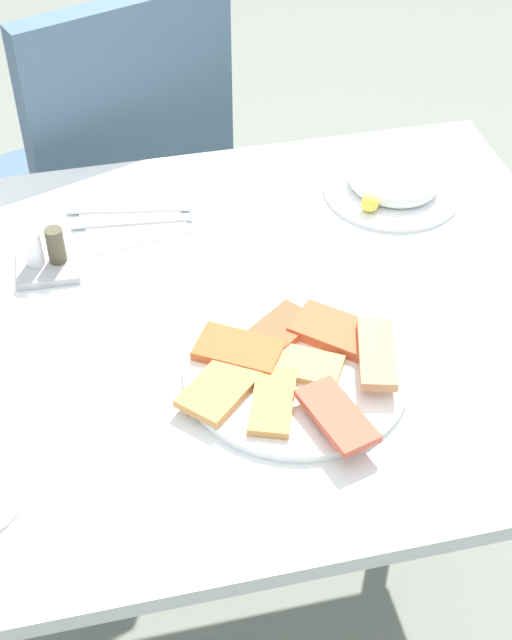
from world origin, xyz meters
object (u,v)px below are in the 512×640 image
salad_plate_rice (392,183)px  condiment_caddy (47,257)px  fork (132,221)px  spoon (129,208)px  pide_platter (295,367)px  dining_table (232,355)px  paper_napkin (131,217)px  dining_chair (116,173)px

salad_plate_rice → condiment_caddy: size_ratio=2.40×
fork → spoon: (0.00, 0.04, 0.00)m
pide_platter → salad_plate_rice: salad_plate_rice is taller
salad_plate_rice → fork: salad_plate_rice is taller
dining_table → pide_platter: 0.17m
dining_table → pide_platter: bearing=-66.6°
paper_napkin → fork: 0.02m
condiment_caddy → paper_napkin: bearing=36.4°
dining_table → fork: fork is taller
dining_table → dining_chair: size_ratio=1.14×
dining_table → paper_napkin: (-0.11, 0.25, 0.08)m
pide_platter → salad_plate_rice: size_ratio=1.41×
dining_table → pide_platter: pide_platter is taller
condiment_caddy → dining_chair: bearing=75.0°
pide_platter → fork: size_ratio=1.68×
salad_plate_rice → spoon: bearing=174.0°
dining_table → paper_napkin: size_ratio=7.05×
dining_chair → condiment_caddy: 0.56m
spoon → pide_platter: bearing=-57.7°
spoon → dining_chair: bearing=99.9°
pide_platter → spoon: size_ratio=1.60×
dining_chair → fork: dining_chair is taller
pide_platter → condiment_caddy: (-0.30, 0.29, 0.01)m
spoon → fork: bearing=-79.8°
salad_plate_rice → condiment_caddy: condiment_caddy is taller
spoon → condiment_caddy: (-0.13, -0.12, 0.02)m
salad_plate_rice → paper_napkin: salad_plate_rice is taller
spoon → condiment_caddy: condiment_caddy is taller
pide_platter → paper_napkin: pide_platter is taller
dining_table → fork: bearing=114.5°
fork → spoon: 0.04m
dining_chair → spoon: dining_chair is taller
fork → dining_chair: bearing=95.5°
pide_platter → paper_napkin: size_ratio=2.10×
dining_chair → salad_plate_rice: size_ratio=4.18×
dining_chair → paper_napkin: 0.45m
dining_table → condiment_caddy: 0.30m
salad_plate_rice → spoon: 0.42m
dining_table → pide_platter: size_ratio=3.36×
dining_table → salad_plate_rice: (0.31, 0.23, 0.10)m
dining_table → paper_napkin: paper_napkin is taller
dining_table → condiment_caddy: (-0.24, 0.16, 0.10)m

